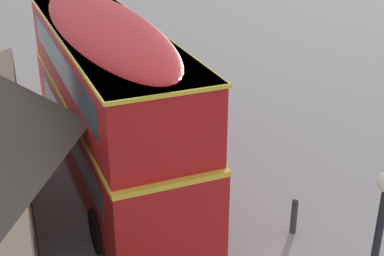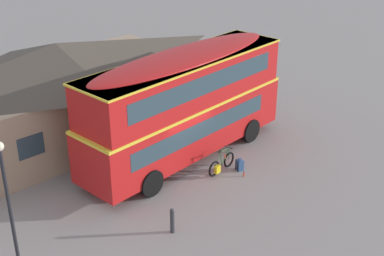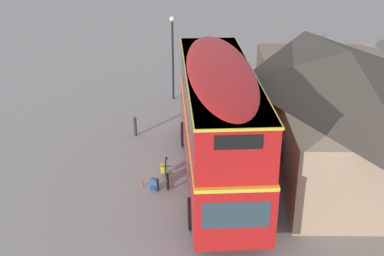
% 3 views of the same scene
% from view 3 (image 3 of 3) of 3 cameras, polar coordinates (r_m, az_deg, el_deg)
% --- Properties ---
extents(ground_plane, '(120.00, 120.00, 0.00)m').
position_cam_3_polar(ground_plane, '(21.31, 1.33, -4.56)').
color(ground_plane, gray).
extents(double_decker_bus, '(10.47, 3.26, 4.79)m').
position_cam_3_polar(double_decker_bus, '(19.34, 3.01, 1.00)').
color(double_decker_bus, black).
rests_on(double_decker_bus, ground).
extents(touring_bicycle, '(1.70, 0.58, 1.02)m').
position_cam_3_polar(touring_bicycle, '(20.23, -2.91, -5.08)').
color(touring_bicycle, black).
rests_on(touring_bicycle, ground).
extents(backpack_on_ground, '(0.36, 0.35, 0.52)m').
position_cam_3_polar(backpack_on_ground, '(19.72, -4.27, -6.30)').
color(backpack_on_ground, '#2D4C7A').
rests_on(backpack_on_ground, ground).
extents(water_bottle_red_squeeze, '(0.07, 0.07, 0.22)m').
position_cam_3_polar(water_bottle_red_squeeze, '(20.08, -5.57, -6.30)').
color(water_bottle_red_squeeze, '#D84C33').
rests_on(water_bottle_red_squeeze, ground).
extents(pub_building, '(13.32, 6.63, 4.57)m').
position_cam_3_polar(pub_building, '(22.87, 16.70, 2.90)').
color(pub_building, tan).
rests_on(pub_building, ground).
extents(street_lamp, '(0.28, 0.28, 4.66)m').
position_cam_3_polar(street_lamp, '(27.79, -2.19, 8.84)').
color(street_lamp, black).
rests_on(street_lamp, ground).
extents(kerb_bollard, '(0.16, 0.16, 0.97)m').
position_cam_3_polar(kerb_bollard, '(24.13, -6.42, 0.22)').
color(kerb_bollard, '#333338').
rests_on(kerb_bollard, ground).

